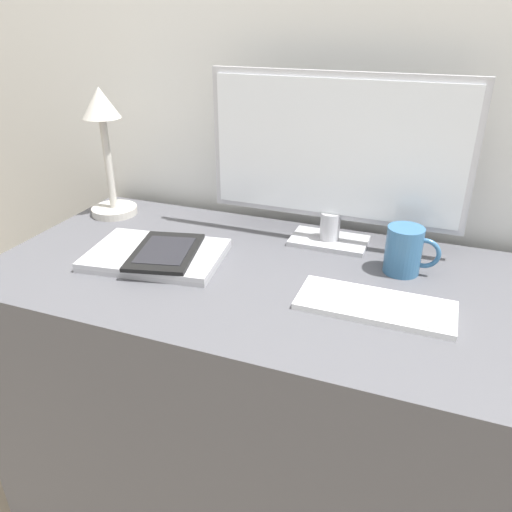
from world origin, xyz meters
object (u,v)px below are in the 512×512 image
(coffee_mug, at_px, (405,250))
(ereader, at_px, (165,252))
(laptop, at_px, (156,255))
(desk_lamp, at_px, (105,138))
(keyboard, at_px, (375,305))
(monitor, at_px, (335,157))

(coffee_mug, bearing_deg, ereader, -164.23)
(laptop, height_order, desk_lamp, desk_lamp)
(coffee_mug, bearing_deg, keyboard, -100.64)
(ereader, bearing_deg, desk_lamp, 143.55)
(laptop, height_order, coffee_mug, coffee_mug)
(monitor, bearing_deg, keyboard, -59.96)
(monitor, xyz_separation_m, desk_lamp, (-0.61, -0.02, -0.00))
(laptop, xyz_separation_m, desk_lamp, (-0.26, 0.21, 0.20))
(ereader, distance_m, coffee_mug, 0.53)
(laptop, distance_m, coffee_mug, 0.55)
(monitor, relative_size, desk_lamp, 1.75)
(laptop, height_order, ereader, ereader)
(ereader, bearing_deg, keyboard, -3.29)
(laptop, distance_m, ereader, 0.03)
(coffee_mug, bearing_deg, laptop, -165.54)
(laptop, bearing_deg, ereader, -10.49)
(keyboard, distance_m, coffee_mug, 0.18)
(laptop, bearing_deg, keyboard, -3.70)
(ereader, bearing_deg, laptop, 169.51)
(keyboard, height_order, desk_lamp, desk_lamp)
(ereader, bearing_deg, coffee_mug, 15.77)
(monitor, distance_m, ereader, 0.44)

